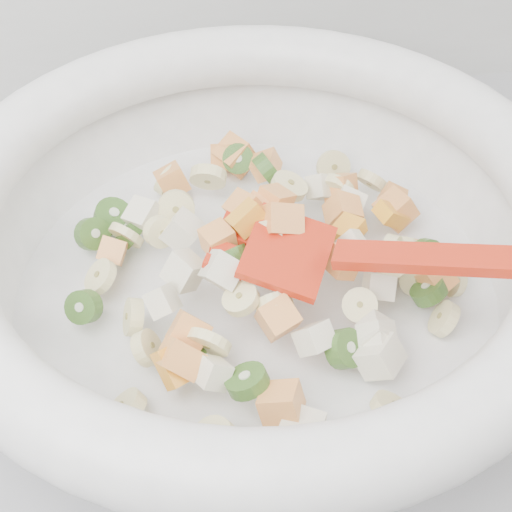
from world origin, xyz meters
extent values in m
cylinder|color=white|center=(0.04, 1.48, 0.91)|extent=(0.35, 0.35, 0.02)
torus|color=white|center=(0.04, 1.48, 0.99)|extent=(0.43, 0.43, 0.05)
cylinder|color=beige|center=(0.00, 1.41, 0.95)|extent=(0.04, 0.02, 0.04)
cylinder|color=beige|center=(0.15, 1.45, 0.93)|extent=(0.04, 0.02, 0.03)
cylinder|color=beige|center=(0.15, 1.48, 0.94)|extent=(0.03, 0.02, 0.03)
cylinder|color=beige|center=(0.09, 1.35, 0.93)|extent=(0.03, 0.04, 0.02)
cylinder|color=beige|center=(-0.04, 1.53, 0.94)|extent=(0.03, 0.03, 0.03)
cylinder|color=beige|center=(0.10, 1.42, 0.95)|extent=(0.03, 0.03, 0.03)
cylinder|color=beige|center=(0.13, 1.58, 0.93)|extent=(0.04, 0.02, 0.04)
cylinder|color=beige|center=(0.15, 1.55, 0.93)|extent=(0.03, 0.03, 0.03)
cylinder|color=beige|center=(0.12, 1.54, 0.94)|extent=(0.03, 0.03, 0.03)
cylinder|color=beige|center=(-0.01, 1.53, 0.95)|extent=(0.03, 0.03, 0.03)
cylinder|color=beige|center=(-0.06, 1.39, 0.93)|extent=(0.03, 0.04, 0.03)
cylinder|color=beige|center=(0.13, 1.46, 0.95)|extent=(0.04, 0.04, 0.03)
cylinder|color=beige|center=(0.04, 1.43, 0.95)|extent=(0.03, 0.02, 0.03)
cylinder|color=beige|center=(0.08, 1.54, 0.95)|extent=(0.04, 0.04, 0.02)
cylinder|color=beige|center=(0.15, 1.41, 0.93)|extent=(0.02, 0.03, 0.03)
cylinder|color=beige|center=(-0.05, 1.45, 0.94)|extent=(0.02, 0.03, 0.03)
cylinder|color=beige|center=(0.17, 1.45, 0.93)|extent=(0.02, 0.03, 0.03)
cylinder|color=beige|center=(0.00, 1.59, 0.93)|extent=(0.03, 0.03, 0.03)
cylinder|color=beige|center=(0.05, 1.47, 0.97)|extent=(0.03, 0.02, 0.03)
cylinder|color=beige|center=(0.02, 1.43, 0.96)|extent=(0.03, 0.03, 0.02)
cylinder|color=beige|center=(0.02, 1.57, 0.95)|extent=(0.03, 0.03, 0.03)
cylinder|color=beige|center=(-0.02, 1.51, 0.96)|extent=(0.03, 0.02, 0.03)
cylinder|color=beige|center=(-0.04, 1.42, 0.94)|extent=(0.02, 0.03, 0.02)
cylinder|color=beige|center=(-0.06, 1.49, 0.94)|extent=(0.03, 0.03, 0.03)
cylinder|color=beige|center=(0.13, 1.47, 0.94)|extent=(0.02, 0.03, 0.03)
cylinder|color=beige|center=(-0.01, 1.35, 0.93)|extent=(0.04, 0.04, 0.02)
cube|color=#F9A24E|center=(0.16, 1.47, 0.93)|extent=(0.03, 0.03, 0.03)
cube|color=#F9A24E|center=(0.16, 1.53, 0.94)|extent=(0.03, 0.03, 0.02)
cube|color=#F9A24E|center=(0.16, 1.44, 0.94)|extent=(0.03, 0.03, 0.03)
cube|color=#F9A24E|center=(0.15, 1.51, 0.94)|extent=(0.03, 0.03, 0.03)
cube|color=#F9A24E|center=(0.06, 1.48, 0.98)|extent=(0.03, 0.03, 0.04)
cube|color=#F9A24E|center=(0.02, 1.48, 0.97)|extent=(0.03, 0.02, 0.02)
cube|color=#F9A24E|center=(0.06, 1.50, 0.97)|extent=(0.03, 0.03, 0.03)
cube|color=#F9A24E|center=(0.09, 1.45, 0.96)|extent=(0.03, 0.03, 0.03)
cube|color=#F9A24E|center=(0.07, 1.58, 0.94)|extent=(0.03, 0.03, 0.02)
cube|color=#F9A24E|center=(0.05, 1.50, 0.96)|extent=(0.04, 0.03, 0.03)
cube|color=#F9A24E|center=(0.00, 1.59, 0.94)|extent=(0.03, 0.03, 0.03)
cube|color=#F9A24E|center=(0.03, 1.37, 0.94)|extent=(0.03, 0.03, 0.03)
cube|color=#F9A24E|center=(0.05, 1.61, 0.94)|extent=(0.04, 0.04, 0.03)
cube|color=#F9A24E|center=(0.04, 1.50, 0.97)|extent=(0.03, 0.03, 0.03)
cube|color=#F9A24E|center=(-0.05, 1.51, 0.94)|extent=(0.02, 0.03, 0.03)
cube|color=#F9A24E|center=(0.12, 1.54, 0.94)|extent=(0.03, 0.03, 0.03)
cube|color=#F9A24E|center=(0.05, 1.61, 0.93)|extent=(0.03, 0.03, 0.03)
cube|color=#F9A24E|center=(-0.01, 1.42, 0.95)|extent=(0.03, 0.03, 0.03)
cube|color=#F9A24E|center=(0.04, 1.42, 0.95)|extent=(0.03, 0.03, 0.03)
cube|color=#F9A24E|center=(-0.02, 1.40, 0.95)|extent=(0.03, 0.03, 0.04)
cube|color=#F9A24E|center=(0.11, 1.51, 0.94)|extent=(0.03, 0.02, 0.03)
cylinder|color=#5DA537|center=(0.16, 1.46, 0.94)|extent=(0.03, 0.03, 0.02)
cylinder|color=#5DA537|center=(-0.02, 1.41, 0.94)|extent=(0.03, 0.03, 0.03)
cylinder|color=#5DA537|center=(0.07, 1.58, 0.94)|extent=(0.03, 0.04, 0.03)
cylinder|color=#5DA537|center=(0.01, 1.38, 0.94)|extent=(0.03, 0.03, 0.02)
cylinder|color=#5DA537|center=(-0.05, 1.56, 0.93)|extent=(0.04, 0.04, 0.02)
cylinder|color=#5DA537|center=(0.08, 1.39, 0.94)|extent=(0.04, 0.03, 0.03)
cylinder|color=#5DA537|center=(-0.07, 1.54, 0.94)|extent=(0.03, 0.03, 0.03)
cylinder|color=#5DA537|center=(0.15, 1.43, 0.93)|extent=(0.03, 0.04, 0.03)
cylinder|color=#5DA537|center=(-0.04, 1.53, 0.94)|extent=(0.03, 0.04, 0.03)
cylinder|color=#5DA537|center=(-0.08, 1.47, 0.94)|extent=(0.03, 0.03, 0.03)
cylinder|color=#5DA537|center=(0.05, 1.60, 0.94)|extent=(0.04, 0.03, 0.03)
cylinder|color=#5DA537|center=(0.02, 1.46, 0.96)|extent=(0.04, 0.03, 0.03)
cube|color=beige|center=(-0.03, 1.45, 0.95)|extent=(0.03, 0.03, 0.03)
cube|color=beige|center=(0.17, 1.45, 0.94)|extent=(0.03, 0.03, 0.03)
cube|color=beige|center=(0.11, 1.47, 0.95)|extent=(0.03, 0.02, 0.03)
cube|color=beige|center=(0.12, 1.44, 0.94)|extent=(0.02, 0.03, 0.03)
cube|color=beige|center=(-0.01, 1.47, 0.95)|extent=(0.03, 0.03, 0.03)
cube|color=beige|center=(0.10, 1.39, 0.94)|extent=(0.04, 0.04, 0.03)
cube|color=beige|center=(-0.03, 1.53, 0.95)|extent=(0.04, 0.03, 0.03)
cube|color=beige|center=(0.04, 1.35, 0.93)|extent=(0.03, 0.03, 0.02)
cube|color=beige|center=(0.10, 1.40, 0.94)|extent=(0.02, 0.02, 0.02)
cube|color=beige|center=(0.12, 1.53, 0.94)|extent=(0.03, 0.03, 0.03)
cube|color=beige|center=(0.10, 1.40, 0.94)|extent=(0.03, 0.03, 0.03)
cube|color=beige|center=(0.11, 1.55, 0.94)|extent=(0.03, 0.03, 0.03)
cube|color=beige|center=(0.00, 1.39, 0.94)|extent=(0.03, 0.02, 0.03)
cube|color=beige|center=(-0.01, 1.50, 0.96)|extent=(0.03, 0.03, 0.03)
cube|color=beige|center=(0.06, 1.61, 0.93)|extent=(0.02, 0.03, 0.02)
cube|color=beige|center=(0.06, 1.40, 0.95)|extent=(0.03, 0.03, 0.03)
cube|color=beige|center=(0.01, 1.45, 0.97)|extent=(0.03, 0.03, 0.03)
cube|color=orange|center=(0.04, 1.48, 0.98)|extent=(0.03, 0.02, 0.03)
cube|color=orange|center=(0.11, 1.49, 0.95)|extent=(0.03, 0.03, 0.02)
cube|color=orange|center=(-0.03, 1.40, 0.94)|extent=(0.02, 0.03, 0.03)
cube|color=orange|center=(0.15, 1.50, 0.94)|extent=(0.03, 0.02, 0.02)
cube|color=red|center=(0.06, 1.45, 0.97)|extent=(0.08, 0.08, 0.02)
cube|color=red|center=(0.03, 1.49, 0.97)|extent=(0.03, 0.02, 0.01)
cube|color=red|center=(0.03, 1.48, 0.97)|extent=(0.03, 0.02, 0.01)
cube|color=red|center=(0.02, 1.47, 0.97)|extent=(0.03, 0.02, 0.01)
cube|color=red|center=(0.01, 1.45, 0.97)|extent=(0.03, 0.02, 0.01)
cube|color=red|center=(0.16, 1.40, 1.00)|extent=(0.17, 0.11, 0.05)
camera|label=1|loc=(-0.04, 1.11, 1.32)|focal=55.00mm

